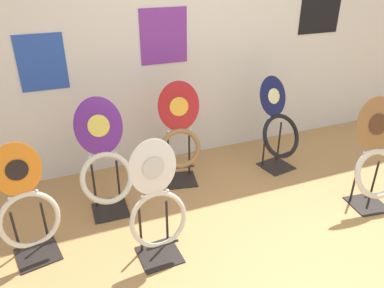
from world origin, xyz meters
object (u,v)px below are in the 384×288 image
at_px(toilet_seat_display_woodgrain, 376,159).
at_px(toilet_seat_display_navy_moon, 279,129).
at_px(toilet_seat_display_orange_sun, 28,211).
at_px(toilet_seat_display_purple_note, 104,162).
at_px(toilet_seat_display_white_plain, 157,207).
at_px(toilet_seat_display_crimson_swirl, 180,135).

relative_size(toilet_seat_display_woodgrain, toilet_seat_display_navy_moon, 1.04).
bearing_deg(toilet_seat_display_orange_sun, toilet_seat_display_purple_note, 32.16).
relative_size(toilet_seat_display_white_plain, toilet_seat_display_navy_moon, 1.01).
bearing_deg(toilet_seat_display_woodgrain, toilet_seat_display_purple_note, 159.73).
bearing_deg(toilet_seat_display_navy_moon, toilet_seat_display_crimson_swirl, 173.73).
distance_m(toilet_seat_display_white_plain, toilet_seat_display_orange_sun, 0.85).
relative_size(toilet_seat_display_white_plain, toilet_seat_display_crimson_swirl, 0.94).
relative_size(toilet_seat_display_crimson_swirl, toilet_seat_display_orange_sun, 1.09).
bearing_deg(toilet_seat_display_woodgrain, toilet_seat_display_navy_moon, 113.74).
bearing_deg(toilet_seat_display_white_plain, toilet_seat_display_purple_note, 107.75).
bearing_deg(toilet_seat_display_orange_sun, toilet_seat_display_crimson_swirl, 23.14).
xyz_separation_m(toilet_seat_display_woodgrain, toilet_seat_display_navy_moon, (-0.36, 0.83, -0.03)).
relative_size(toilet_seat_display_woodgrain, toilet_seat_display_orange_sun, 1.06).
relative_size(toilet_seat_display_orange_sun, toilet_seat_display_navy_moon, 0.98).
xyz_separation_m(toilet_seat_display_crimson_swirl, toilet_seat_display_navy_moon, (0.96, -0.11, -0.06)).
bearing_deg(toilet_seat_display_navy_moon, toilet_seat_display_purple_note, -177.32).
distance_m(toilet_seat_display_purple_note, toilet_seat_display_crimson_swirl, 0.72).
bearing_deg(toilet_seat_display_crimson_swirl, toilet_seat_display_navy_moon, -6.27).
height_order(toilet_seat_display_woodgrain, toilet_seat_display_navy_moon, toilet_seat_display_woodgrain).
height_order(toilet_seat_display_crimson_swirl, toilet_seat_display_navy_moon, toilet_seat_display_crimson_swirl).
bearing_deg(toilet_seat_display_crimson_swirl, toilet_seat_display_orange_sun, -156.86).
bearing_deg(toilet_seat_display_purple_note, toilet_seat_display_navy_moon, 2.68).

